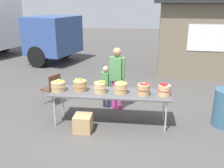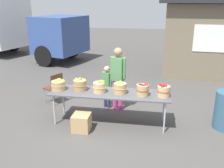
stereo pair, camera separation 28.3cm
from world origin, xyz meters
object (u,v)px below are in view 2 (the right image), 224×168
at_px(apple_basket_green_3, 120,88).
at_px(apple_basket_green_2, 100,87).
at_px(apple_basket_green_1, 80,85).
at_px(produce_crate, 82,122).
at_px(apple_basket_red_1, 164,90).
at_px(market_table, 110,94).
at_px(apple_basket_red_0, 143,90).
at_px(vendor_adult, 118,74).
at_px(apple_basket_green_0, 58,85).
at_px(box_truck, 2,26).
at_px(child_customer, 107,83).
at_px(folding_chair, 55,86).

bearing_deg(apple_basket_green_3, apple_basket_green_2, -177.12).
relative_size(apple_basket_green_1, produce_crate, 0.85).
bearing_deg(produce_crate, apple_basket_red_1, 13.71).
bearing_deg(market_table, apple_basket_red_0, -5.12).
xyz_separation_m(apple_basket_red_1, produce_crate, (-1.73, -0.42, -0.70)).
xyz_separation_m(apple_basket_red_1, vendor_adult, (-1.11, 0.82, 0.07)).
xyz_separation_m(apple_basket_green_0, box_truck, (-5.47, 6.60, 0.62)).
bearing_deg(child_customer, box_truck, -17.49).
xyz_separation_m(apple_basket_green_0, produce_crate, (0.66, -0.45, -0.68)).
height_order(market_table, vendor_adult, vendor_adult).
relative_size(apple_basket_red_0, produce_crate, 0.76).
bearing_deg(apple_basket_green_3, child_customer, 117.97).
height_order(apple_basket_green_2, child_customer, child_customer).
height_order(apple_basket_green_3, vendor_adult, vendor_adult).
xyz_separation_m(box_truck, produce_crate, (6.13, -7.04, -1.30)).
height_order(apple_basket_green_2, vendor_adult, vendor_adult).
distance_m(apple_basket_red_0, produce_crate, 1.51).
xyz_separation_m(market_table, produce_crate, (-0.55, -0.47, -0.53)).
bearing_deg(child_customer, market_table, 128.82).
bearing_deg(apple_basket_red_1, produce_crate, -166.29).
xyz_separation_m(child_customer, box_truck, (-6.45, 5.72, 0.82)).
bearing_deg(apple_basket_green_2, vendor_adult, 69.76).
relative_size(market_table, folding_chair, 3.14).
height_order(apple_basket_red_0, produce_crate, apple_basket_red_0).
xyz_separation_m(apple_basket_green_3, produce_crate, (-0.78, -0.46, -0.69)).
bearing_deg(apple_basket_green_0, child_customer, 41.73).
height_order(box_truck, produce_crate, box_truck).
bearing_deg(apple_basket_red_1, box_truck, 139.88).
height_order(apple_basket_green_3, apple_basket_red_1, apple_basket_red_1).
relative_size(child_customer, folding_chair, 1.32).
height_order(market_table, apple_basket_green_0, apple_basket_green_0).
distance_m(apple_basket_green_0, box_truck, 8.59).
distance_m(child_customer, box_truck, 8.66).
bearing_deg(apple_basket_green_3, produce_crate, -149.42).
bearing_deg(apple_basket_green_2, folding_chair, 148.17).
xyz_separation_m(apple_basket_green_0, apple_basket_green_1, (0.50, 0.05, 0.02)).
bearing_deg(market_table, child_customer, 104.73).
bearing_deg(apple_basket_green_0, produce_crate, -34.29).
height_order(market_table, box_truck, box_truck).
xyz_separation_m(apple_basket_green_3, folding_chair, (-1.91, 0.88, -0.37)).
xyz_separation_m(apple_basket_green_2, child_customer, (0.00, 0.88, -0.22)).
distance_m(vendor_adult, folding_chair, 1.81).
distance_m(apple_basket_red_0, vendor_adult, 1.07).
distance_m(apple_basket_green_0, apple_basket_green_2, 0.98).
bearing_deg(folding_chair, produce_crate, 68.03).
bearing_deg(apple_basket_green_3, box_truck, 136.38).
bearing_deg(apple_basket_green_2, apple_basket_red_1, -0.65).
height_order(market_table, apple_basket_red_1, apple_basket_red_1).
distance_m(apple_basket_green_0, apple_basket_green_1, 0.50).
height_order(box_truck, folding_chair, box_truck).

